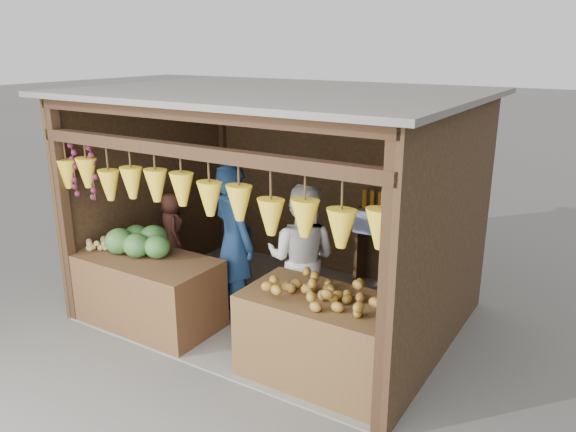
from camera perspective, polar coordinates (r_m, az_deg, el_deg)
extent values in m
plane|color=#514F49|center=(6.97, -0.97, -9.60)|extent=(80.00, 80.00, 0.00)
cube|color=slate|center=(6.97, -0.97, -9.53)|extent=(4.00, 3.00, 0.02)
cube|color=black|center=(7.75, 5.04, 3.36)|extent=(4.00, 0.06, 2.60)
cube|color=black|center=(7.73, -13.57, 2.90)|extent=(0.06, 3.00, 2.60)
cube|color=black|center=(5.70, 16.08, -2.34)|extent=(0.06, 3.00, 2.60)
cube|color=#605B54|center=(6.25, -1.09, 12.48)|extent=(4.30, 3.30, 0.06)
cube|color=black|center=(6.79, -21.81, 0.20)|extent=(0.11, 0.11, 2.60)
cube|color=black|center=(4.45, 9.99, -7.53)|extent=(0.11, 0.11, 2.60)
cube|color=black|center=(8.73, -6.58, 4.87)|extent=(0.11, 0.11, 2.60)
cube|color=black|center=(7.06, 18.96, 1.10)|extent=(0.11, 0.11, 2.60)
cube|color=black|center=(5.17, -9.87, 6.45)|extent=(4.00, 0.12, 0.12)
cube|color=black|center=(5.12, -10.06, 10.19)|extent=(4.00, 0.12, 0.12)
cube|color=#382314|center=(7.24, 11.67, 0.01)|extent=(1.25, 0.30, 0.05)
cube|color=#382314|center=(7.61, 7.32, -3.08)|extent=(0.05, 0.28, 1.05)
cube|color=#382314|center=(7.24, 15.76, -4.69)|extent=(0.05, 0.28, 1.05)
cube|color=blue|center=(7.13, 11.15, -1.31)|extent=(1.25, 0.02, 0.30)
cube|color=#51301B|center=(6.74, -14.32, -7.30)|extent=(1.76, 0.85, 0.82)
cube|color=#54351C|center=(5.50, 3.58, -12.36)|extent=(1.55, 0.85, 0.86)
cube|color=black|center=(7.88, -11.43, -5.58)|extent=(0.30, 0.30, 0.28)
imported|color=#122643|center=(6.54, -5.48, -2.68)|extent=(0.80, 0.67, 1.86)
imported|color=silver|center=(6.24, 1.39, -4.35)|extent=(0.94, 0.80, 1.70)
imported|color=#592F23|center=(7.67, -11.70, -1.25)|extent=(0.57, 0.54, 0.98)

